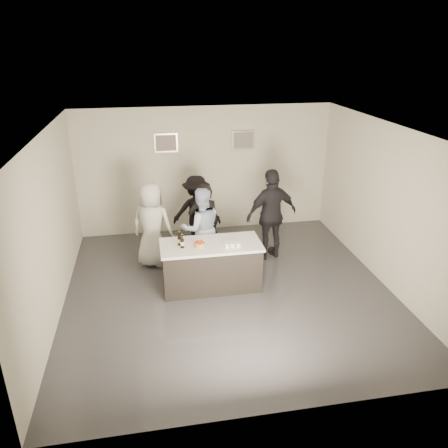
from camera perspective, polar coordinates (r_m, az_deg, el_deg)
The scene contains 19 objects.
floor at distance 8.33m, azimuth 0.62°, elevation -8.63°, with size 6.00×6.00×0.00m, color #3D3D42.
ceiling at distance 7.23m, azimuth 0.72°, elevation 12.07°, with size 6.00×6.00×0.00m, color white.
wall_back at distance 10.46m, azimuth -2.44°, elevation 7.02°, with size 6.00×0.04×3.00m, color beige.
wall_front at distance 5.08m, azimuth 7.15°, elevation -11.55°, with size 6.00×0.04×3.00m, color beige.
wall_left at distance 7.72m, azimuth -21.78°, elevation -0.56°, with size 0.04×6.00×3.00m, color beige.
wall_right at distance 8.70m, azimuth 20.47°, elevation 2.22°, with size 0.04×6.00×3.00m, color beige.
picture_left at distance 10.19m, azimuth -7.59°, elevation 10.47°, with size 0.54×0.04×0.44m, color #B2B2B7.
picture_right at distance 10.42m, azimuth 2.51°, elevation 10.92°, with size 0.54×0.04×0.44m, color #B2B2B7.
bar_counter at distance 8.24m, azimuth -1.70°, elevation -5.42°, with size 1.86×0.86×0.90m, color white.
cake at distance 7.92m, azimuth -3.21°, elevation -2.75°, with size 0.19×0.19×0.07m, color orange.
beer_bottle_a at distance 7.98m, azimuth -5.87°, elevation -1.89°, with size 0.07×0.07×0.26m, color black.
beer_bottle_b at distance 7.87m, azimuth -5.48°, elevation -2.25°, with size 0.07×0.07×0.26m, color black.
tumbler_cluster at distance 7.94m, azimuth 1.03°, elevation -2.61°, with size 0.30×0.19×0.08m, color yellow.
candles at distance 7.76m, azimuth -3.30°, elevation -3.60°, with size 0.24×0.08×0.01m, color pink.
person_main_black at distance 8.93m, azimuth -2.65°, elevation -0.10°, with size 0.64×0.42×1.75m, color black.
person_main_blue at distance 8.82m, azimuth -3.00°, elevation -0.55°, with size 0.83×0.65×1.71m, color #B2C5E9.
person_guest_left at distance 8.99m, azimuth -9.37°, elevation -0.09°, with size 0.87×0.57×1.79m, color silver.
person_guest_right at distance 9.21m, azimuth 6.24°, elevation 1.23°, with size 1.15×0.48×1.96m, color black.
person_guest_back at distance 9.76m, azimuth -3.59°, elevation 1.64°, with size 1.07×0.61×1.66m, color black.
Camera 1 is at (-1.34, -6.98, 4.36)m, focal length 35.00 mm.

